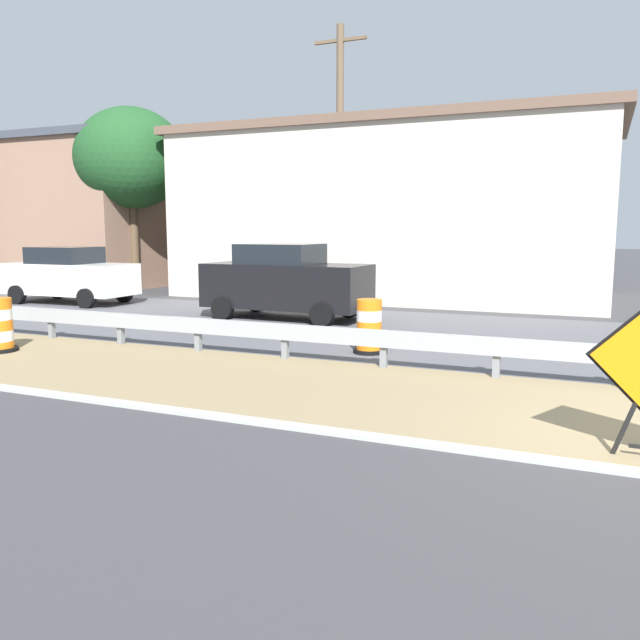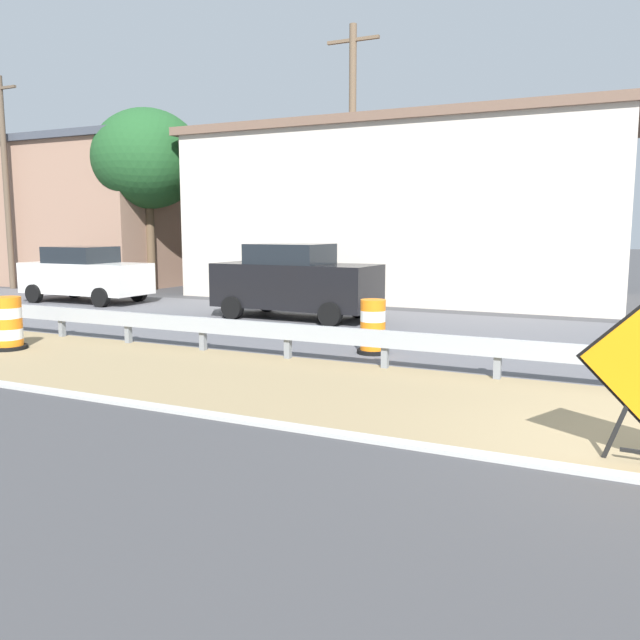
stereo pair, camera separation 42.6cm
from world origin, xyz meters
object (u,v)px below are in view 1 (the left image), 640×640
Objects in this scene: car_trailing_near_lane at (285,281)px; car_mid_far_lane at (69,275)px; traffic_barrel_nearest at (369,329)px; utility_pole_near at (340,163)px.

car_trailing_near_lane is 1.04× the size of car_mid_far_lane.
utility_pole_near is at bearing 25.62° from traffic_barrel_nearest.
utility_pole_near is at bearing 21.82° from car_mid_far_lane.
car_mid_far_lane is at bearing 70.20° from traffic_barrel_nearest.
traffic_barrel_nearest is 5.56m from car_trailing_near_lane.
traffic_barrel_nearest is 9.84m from utility_pole_near.
utility_pole_near reaches higher than car_mid_far_lane.
traffic_barrel_nearest is 13.13m from car_mid_far_lane.
traffic_barrel_nearest is at bearing -20.82° from car_mid_far_lane.
traffic_barrel_nearest is at bearing -43.92° from car_trailing_near_lane.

